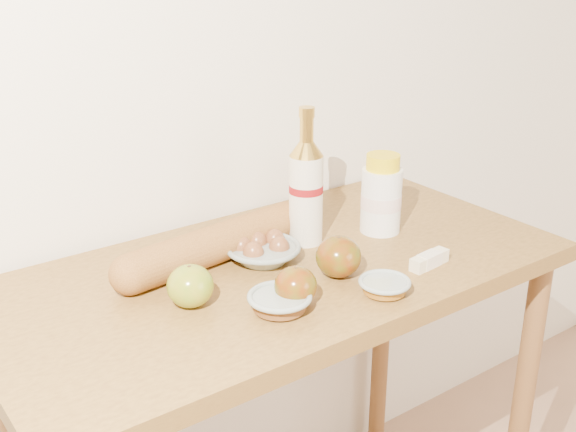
# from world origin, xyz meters

# --- Properties ---
(back_wall) EXTENTS (3.50, 0.02, 2.60)m
(back_wall) POSITION_xyz_m (0.00, 1.51, 1.30)
(back_wall) COLOR white
(back_wall) RESTS_ON ground
(table) EXTENTS (1.20, 0.60, 0.90)m
(table) POSITION_xyz_m (0.00, 1.18, 0.78)
(table) COLOR olive
(table) RESTS_ON ground
(bourbon_bottle) EXTENTS (0.08, 0.08, 0.30)m
(bourbon_bottle) POSITION_xyz_m (0.12, 1.24, 1.02)
(bourbon_bottle) COLOR beige
(bourbon_bottle) RESTS_ON table
(cream_bottle) EXTENTS (0.12, 0.12, 0.18)m
(cream_bottle) POSITION_xyz_m (0.29, 1.19, 0.98)
(cream_bottle) COLOR white
(cream_bottle) RESTS_ON table
(egg_bowl) EXTENTS (0.18, 0.18, 0.06)m
(egg_bowl) POSITION_xyz_m (-0.01, 1.22, 0.92)
(egg_bowl) COLOR gray
(egg_bowl) RESTS_ON table
(baguette) EXTENTS (0.49, 0.14, 0.08)m
(baguette) POSITION_xyz_m (-0.10, 1.27, 0.94)
(baguette) COLOR #A56D32
(baguette) RESTS_ON table
(apple_yellowgreen) EXTENTS (0.11, 0.11, 0.08)m
(apple_yellowgreen) POSITION_xyz_m (-0.23, 1.14, 0.94)
(apple_yellowgreen) COLOR #A08920
(apple_yellowgreen) RESTS_ON table
(apple_redgreen_front) EXTENTS (0.10, 0.10, 0.07)m
(apple_redgreen_front) POSITION_xyz_m (-0.07, 1.03, 0.94)
(apple_redgreen_front) COLOR maroon
(apple_redgreen_front) RESTS_ON table
(apple_redgreen_right) EXTENTS (0.11, 0.11, 0.08)m
(apple_redgreen_right) POSITION_xyz_m (0.07, 1.07, 0.94)
(apple_redgreen_right) COLOR maroon
(apple_redgreen_right) RESTS_ON table
(sugar_bowl) EXTENTS (0.14, 0.14, 0.03)m
(sugar_bowl) POSITION_xyz_m (-0.11, 1.03, 0.92)
(sugar_bowl) COLOR #8D9A94
(sugar_bowl) RESTS_ON table
(syrup_bowl) EXTENTS (0.13, 0.13, 0.03)m
(syrup_bowl) POSITION_xyz_m (0.09, 0.96, 0.92)
(syrup_bowl) COLOR #93A09B
(syrup_bowl) RESTS_ON table
(butter_stick) EXTENTS (0.10, 0.04, 0.03)m
(butter_stick) POSITION_xyz_m (0.25, 1.00, 0.91)
(butter_stick) COLOR beige
(butter_stick) RESTS_ON table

